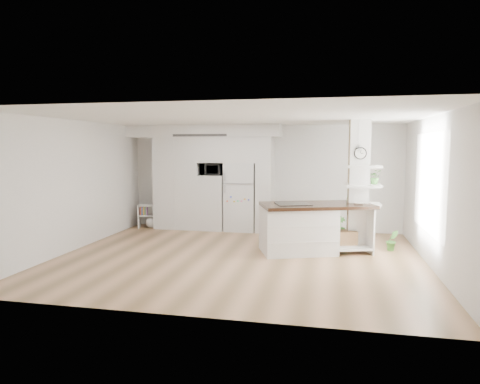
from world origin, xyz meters
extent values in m
cube|color=tan|center=(0.00, 0.00, 0.00)|extent=(7.00, 6.00, 0.01)
cube|color=white|center=(0.00, 0.00, 2.70)|extent=(7.00, 6.00, 0.04)
cube|color=silver|center=(0.00, 3.00, 1.35)|extent=(7.00, 0.04, 2.70)
cube|color=silver|center=(0.00, -3.00, 1.35)|extent=(7.00, 0.04, 2.70)
cube|color=silver|center=(-3.50, 0.00, 1.35)|extent=(0.04, 6.00, 2.70)
cube|color=silver|center=(3.50, 0.00, 1.35)|extent=(0.04, 6.00, 2.70)
cube|color=silver|center=(-2.20, 2.67, 1.20)|extent=(1.20, 0.65, 2.40)
cube|color=silver|center=(-1.27, 2.67, 0.71)|extent=(0.65, 0.65, 1.42)
cube|color=silver|center=(-1.27, 2.67, 2.08)|extent=(0.65, 0.65, 0.65)
cube|color=silver|center=(-0.53, 2.67, 2.08)|extent=(0.85, 0.65, 0.65)
cube|color=silver|center=(0.10, 2.67, 1.20)|extent=(0.40, 0.65, 2.40)
cube|color=silver|center=(-1.50, 2.65, 2.55)|extent=(4.00, 0.70, 0.30)
cube|color=#262626|center=(-1.50, 2.31, 2.44)|extent=(1.40, 0.04, 0.06)
cube|color=silver|center=(-0.53, 2.68, 0.88)|extent=(0.78, 0.66, 1.75)
cube|color=#B2B2B7|center=(-0.53, 2.34, 1.24)|extent=(0.78, 0.01, 0.03)
cube|color=silver|center=(2.30, 1.20, 1.35)|extent=(0.40, 0.40, 2.70)
cube|color=tan|center=(2.09, 1.20, 1.35)|extent=(0.02, 0.40, 2.70)
cube|color=tan|center=(2.30, 1.41, 1.35)|extent=(0.40, 0.02, 2.70)
cylinder|color=black|center=(2.30, 0.99, 2.02)|extent=(0.25, 0.03, 0.25)
cylinder|color=white|center=(2.30, 0.98, 2.02)|extent=(0.21, 0.01, 0.21)
plane|color=white|center=(3.48, 0.30, 1.50)|extent=(0.00, 2.40, 2.40)
cylinder|color=white|center=(1.70, 0.15, 2.12)|extent=(0.12, 0.12, 0.10)
cube|color=silver|center=(1.09, 0.64, 0.47)|extent=(1.67, 1.36, 0.93)
cube|color=silver|center=(2.08, 0.99, 0.12)|extent=(1.04, 1.15, 0.04)
cube|color=silver|center=(2.44, 1.11, 0.47)|extent=(0.34, 0.90, 0.93)
cube|color=#341D0F|center=(1.46, 0.77, 0.96)|extent=(2.44, 1.72, 0.07)
cube|color=black|center=(0.99, 0.60, 1.00)|extent=(0.81, 0.74, 0.01)
cube|color=#906746|center=(2.03, 0.97, 0.28)|extent=(0.53, 0.46, 0.28)
cylinder|color=white|center=(2.15, 1.13, 1.11)|extent=(0.12, 0.12, 0.22)
cube|color=silver|center=(-3.24, 2.43, 0.31)|extent=(0.11, 0.30, 0.62)
cube|color=silver|center=(-2.76, 2.57, 0.31)|extent=(0.11, 0.30, 0.62)
cube|color=silver|center=(-3.00, 2.50, 0.61)|extent=(0.58, 0.43, 0.03)
cube|color=silver|center=(-3.00, 2.50, 0.34)|extent=(0.56, 0.42, 0.03)
sphere|color=silver|center=(-2.93, 2.52, 0.15)|extent=(0.30, 0.30, 0.30)
imported|color=#408133|center=(3.00, 1.17, 0.22)|extent=(0.27, 0.23, 0.44)
imported|color=#408133|center=(1.97, 2.50, 0.24)|extent=(0.35, 0.35, 0.48)
imported|color=#2D2D2D|center=(-1.27, 2.62, 1.57)|extent=(0.54, 0.37, 0.30)
imported|color=#408133|center=(2.63, 1.30, 1.52)|extent=(0.27, 0.23, 0.30)
imported|color=white|center=(2.30, 0.90, 1.00)|extent=(0.22, 0.22, 0.05)
camera|label=1|loc=(1.71, -7.99, 2.14)|focal=32.00mm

